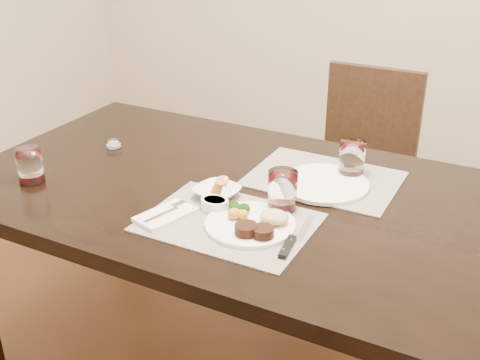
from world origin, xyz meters
The scene contains 14 objects.
dining_table centered at (0.00, 0.00, 0.67)m, with size 2.00×1.00×0.75m.
chair_far centered at (0.00, 0.93, 0.50)m, with size 0.42×0.42×0.90m.
placemat_near centered at (-0.05, -0.20, 0.75)m, with size 0.46×0.34×0.00m, color gray.
placemat_far centered at (0.09, 0.18, 0.75)m, with size 0.46×0.34×0.00m, color gray.
dinner_plate centered at (0.03, -0.20, 0.77)m, with size 0.25×0.25×0.04m.
napkin_fork centered at (-0.22, -0.26, 0.76)m, with size 0.14×0.19×0.02m.
steak_knife centered at (0.15, -0.23, 0.76)m, with size 0.04×0.24×0.01m.
cracker_bowl centered at (-0.15, -0.09, 0.77)m, with size 0.15×0.15×0.06m.
sauce_ramekin centered at (-0.12, -0.16, 0.77)m, with size 0.08×0.12×0.07m.
wine_glass_near centered at (0.05, -0.06, 0.81)m, with size 0.08×0.08×0.12m.
far_plate centered at (0.10, 0.13, 0.76)m, with size 0.28×0.28×0.01m, color white.
wine_glass_far centered at (0.15, 0.24, 0.80)m, with size 0.08×0.08×0.11m.
wine_glass_side centered at (-0.73, -0.26, 0.80)m, with size 0.08×0.08×0.11m.
salt_cellar centered at (-0.67, 0.08, 0.76)m, with size 0.05×0.05×0.02m.
Camera 1 is at (0.65, -1.47, 1.58)m, focal length 45.00 mm.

